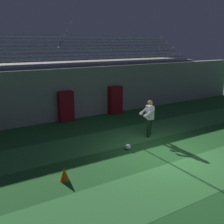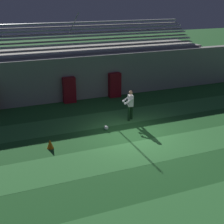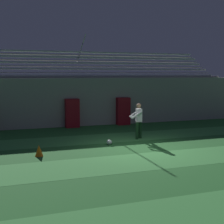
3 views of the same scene
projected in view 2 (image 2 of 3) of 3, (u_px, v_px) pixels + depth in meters
name	position (u px, v px, depth m)	size (l,w,h in m)	color
ground_plane	(131.00, 135.00, 15.30)	(80.00, 80.00, 0.00)	#236028
turf_stripe_near	(210.00, 207.00, 10.09)	(28.00, 2.11, 0.01)	#38843D
turf_stripe_mid	(149.00, 151.00, 13.75)	(28.00, 2.11, 0.01)	#38843D
turf_stripe_far	(113.00, 118.00, 17.42)	(28.00, 2.11, 0.01)	#38843D
back_wall	(90.00, 77.00, 20.45)	(24.00, 0.60, 2.80)	#999691
padding_pillar_gate_left	(69.00, 90.00, 19.64)	(0.78, 0.44, 1.63)	maroon
padding_pillar_gate_right	(115.00, 85.00, 20.72)	(0.78, 0.44, 1.63)	maroon
bleacher_stand	(80.00, 68.00, 22.45)	(18.00, 4.05, 5.43)	#999691
goalkeeper	(130.00, 103.00, 16.81)	(0.63, 0.64, 1.67)	#143319
soccer_ball	(106.00, 128.00, 15.85)	(0.22, 0.22, 0.22)	white
traffic_cone	(50.00, 144.00, 13.91)	(0.30, 0.30, 0.42)	orange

